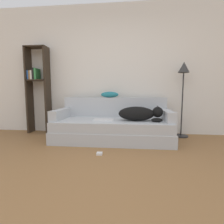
# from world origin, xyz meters

# --- Properties ---
(ground_plane) EXTENTS (20.00, 20.00, 0.00)m
(ground_plane) POSITION_xyz_m (0.00, 0.00, 0.00)
(ground_plane) COLOR olive
(wall_back) EXTENTS (7.15, 0.06, 2.70)m
(wall_back) POSITION_xyz_m (0.00, 2.34, 1.35)
(wall_back) COLOR silver
(wall_back) RESTS_ON ground_plane
(couch) EXTENTS (2.11, 0.95, 0.38)m
(couch) POSITION_xyz_m (0.03, 1.70, 0.19)
(couch) COLOR #B2B7BC
(couch) RESTS_ON ground_plane
(couch_backrest) EXTENTS (2.07, 0.15, 0.39)m
(couch_backrest) POSITION_xyz_m (0.03, 2.11, 0.58)
(couch_backrest) COLOR #B2B7BC
(couch_backrest) RESTS_ON couch
(couch_arm_left) EXTENTS (0.15, 0.76, 0.18)m
(couch_arm_left) POSITION_xyz_m (-0.95, 1.70, 0.47)
(couch_arm_left) COLOR #B2B7BC
(couch_arm_left) RESTS_ON couch
(couch_arm_right) EXTENTS (0.15, 0.76, 0.18)m
(couch_arm_right) POSITION_xyz_m (1.01, 1.70, 0.47)
(couch_arm_right) COLOR #B2B7BC
(couch_arm_right) RESTS_ON couch
(dog) EXTENTS (0.77, 0.30, 0.27)m
(dog) POSITION_xyz_m (0.51, 1.61, 0.51)
(dog) COLOR black
(dog) RESTS_ON couch
(laptop) EXTENTS (0.36, 0.25, 0.02)m
(laptop) POSITION_xyz_m (-0.12, 1.59, 0.39)
(laptop) COLOR silver
(laptop) RESTS_ON couch
(throw_pillow) EXTENTS (0.36, 0.14, 0.12)m
(throw_pillow) POSITION_xyz_m (-0.07, 2.11, 0.83)
(throw_pillow) COLOR teal
(throw_pillow) RESTS_ON couch_backrest
(bookshelf) EXTENTS (0.46, 0.26, 1.84)m
(bookshelf) POSITION_xyz_m (-1.65, 2.16, 1.04)
(bookshelf) COLOR #2D2319
(bookshelf) RESTS_ON ground_plane
(floor_lamp) EXTENTS (0.28, 0.28, 1.46)m
(floor_lamp) POSITION_xyz_m (1.36, 2.10, 1.10)
(floor_lamp) COLOR #232326
(floor_lamp) RESTS_ON ground_plane
(power_adapter) EXTENTS (0.08, 0.08, 0.03)m
(power_adapter) POSITION_xyz_m (-0.08, 0.92, 0.02)
(power_adapter) COLOR silver
(power_adapter) RESTS_ON ground_plane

